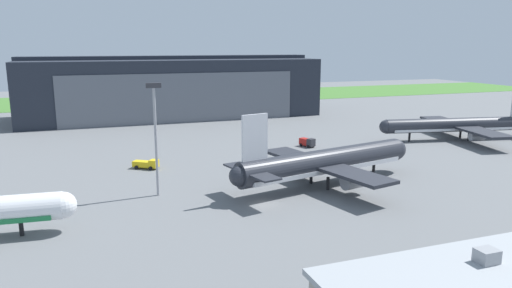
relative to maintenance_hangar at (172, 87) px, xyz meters
The scene contains 8 objects.
ground_plane 100.47m from the maintenance_hangar, 92.29° to the right, with size 440.00×440.00×0.00m, color slate.
grass_field_strip 57.60m from the maintenance_hangar, 94.04° to the left, with size 440.00×56.00×0.08m, color #437630.
maintenance_hangar is the anchor object (origin of this frame).
airliner_far_right 93.62m from the maintenance_hangar, 47.73° to the right, with size 43.15×33.83×12.00m.
airliner_near_left 94.62m from the maintenance_hangar, 83.85° to the right, with size 38.33×29.90×13.89m.
fuel_bowser 74.20m from the maintenance_hangar, 104.45° to the right, with size 5.25×4.43×1.93m.
pushback_tractor 67.53m from the maintenance_hangar, 71.41° to the right, with size 3.04×4.42×2.19m.
apron_light_mast 91.49m from the maintenance_hangar, 101.86° to the right, with size 2.40×0.50×18.54m.
Camera 1 is at (-25.31, -65.63, 24.34)m, focal length 33.20 mm.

